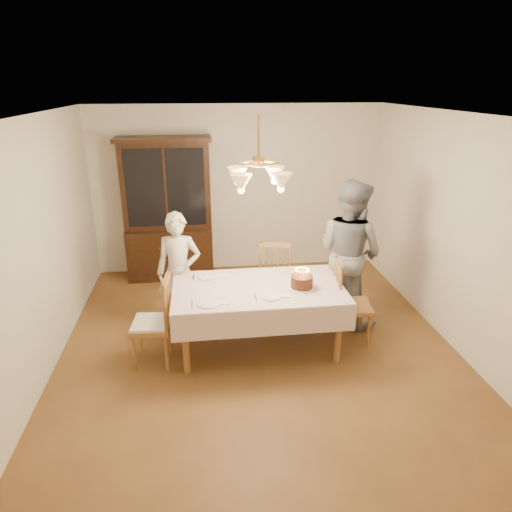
{
  "coord_description": "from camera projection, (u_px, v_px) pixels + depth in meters",
  "views": [
    {
      "loc": [
        -0.61,
        -4.59,
        2.89
      ],
      "look_at": [
        0.0,
        0.2,
        1.05
      ],
      "focal_mm": 32.0,
      "sensor_mm": 36.0,
      "label": 1
    }
  ],
  "objects": [
    {
      "name": "ground",
      "position": [
        258.0,
        345.0,
        5.35
      ],
      "size": [
        5.0,
        5.0,
        0.0
      ],
      "primitive_type": "plane",
      "color": "brown",
      "rests_on": "ground"
    },
    {
      "name": "room_shell",
      "position": [
        258.0,
        216.0,
        4.79
      ],
      "size": [
        5.0,
        5.0,
        5.0
      ],
      "color": "white",
      "rests_on": "ground"
    },
    {
      "name": "dining_table",
      "position": [
        258.0,
        293.0,
        5.11
      ],
      "size": [
        1.9,
        1.1,
        0.76
      ],
      "color": "brown",
      "rests_on": "ground"
    },
    {
      "name": "china_hutch",
      "position": [
        168.0,
        212.0,
        6.94
      ],
      "size": [
        1.38,
        0.54,
        2.16
      ],
      "color": "black",
      "rests_on": "ground"
    },
    {
      "name": "chair_far_side",
      "position": [
        274.0,
        278.0,
        6.11
      ],
      "size": [
        0.5,
        0.48,
        1.0
      ],
      "color": "brown",
      "rests_on": "ground"
    },
    {
      "name": "chair_left_end",
      "position": [
        152.0,
        325.0,
        4.9
      ],
      "size": [
        0.46,
        0.47,
        1.0
      ],
      "color": "brown",
      "rests_on": "ground"
    },
    {
      "name": "chair_right_end",
      "position": [
        351.0,
        307.0,
        5.32
      ],
      "size": [
        0.47,
        0.49,
        1.0
      ],
      "color": "brown",
      "rests_on": "ground"
    },
    {
      "name": "elderly_woman",
      "position": [
        179.0,
        272.0,
        5.52
      ],
      "size": [
        0.58,
        0.42,
        1.48
      ],
      "primitive_type": "imported",
      "rotation": [
        0.0,
        0.0,
        -0.12
      ],
      "color": "beige",
      "rests_on": "ground"
    },
    {
      "name": "adult_in_grey",
      "position": [
        350.0,
        252.0,
        5.66
      ],
      "size": [
        1.07,
        1.12,
        1.83
      ],
      "primitive_type": "imported",
      "rotation": [
        0.0,
        0.0,
        2.15
      ],
      "color": "slate",
      "rests_on": "ground"
    },
    {
      "name": "birthday_cake",
      "position": [
        302.0,
        282.0,
        5.02
      ],
      "size": [
        0.3,
        0.3,
        0.23
      ],
      "color": "white",
      "rests_on": "dining_table"
    },
    {
      "name": "place_setting_near_left",
      "position": [
        210.0,
        303.0,
        4.69
      ],
      "size": [
        0.39,
        0.24,
        0.02
      ],
      "color": "white",
      "rests_on": "dining_table"
    },
    {
      "name": "place_setting_near_right",
      "position": [
        272.0,
        296.0,
        4.84
      ],
      "size": [
        0.38,
        0.23,
        0.02
      ],
      "color": "white",
      "rests_on": "dining_table"
    },
    {
      "name": "place_setting_far_left",
      "position": [
        209.0,
        276.0,
        5.34
      ],
      "size": [
        0.4,
        0.26,
        0.02
      ],
      "color": "white",
      "rests_on": "dining_table"
    },
    {
      "name": "chandelier",
      "position": [
        258.0,
        178.0,
        4.65
      ],
      "size": [
        0.62,
        0.62,
        0.73
      ],
      "color": "#BF8C3F",
      "rests_on": "ground"
    }
  ]
}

